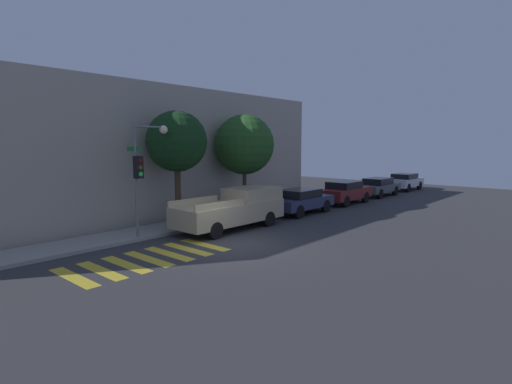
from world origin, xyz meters
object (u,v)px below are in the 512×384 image
object	(u,v)px
sedan_near_corner	(301,200)
tree_near_corner	(177,142)
sedan_middle	(345,192)
traffic_light_pole	(144,161)
sedan_far_end	(378,186)
pickup_truck	(234,208)
tree_midblock	(244,145)
sedan_tail_of_row	(405,181)

from	to	relation	value
sedan_near_corner	tree_near_corner	size ratio (longest dim) A/B	0.78
sedan_middle	tree_near_corner	size ratio (longest dim) A/B	0.79
traffic_light_pole	sedan_middle	xyz separation A→B (m)	(14.54, -1.27, -2.46)
traffic_light_pole	sedan_far_end	distance (m)	19.93
pickup_truck	sedan_near_corner	bearing A→B (deg)	0.00
sedan_middle	tree_midblock	size ratio (longest dim) A/B	0.78
pickup_truck	sedan_near_corner	xyz separation A→B (m)	(5.43, 0.00, -0.19)
traffic_light_pole	sedan_far_end	bearing A→B (deg)	-3.67
tree_near_corner	sedan_middle	bearing A→B (deg)	-10.54
pickup_truck	tree_midblock	xyz separation A→B (m)	(3.11, 2.25, 2.98)
sedan_tail_of_row	tree_midblock	size ratio (longest dim) A/B	0.77
tree_near_corner	tree_midblock	distance (m)	4.67
pickup_truck	tree_midblock	world-z (taller)	tree_midblock
sedan_middle	pickup_truck	bearing A→B (deg)	-180.00
sedan_far_end	tree_near_corner	xyz separation A→B (m)	(-17.29, 2.25, 3.32)
tree_near_corner	tree_midblock	bearing A→B (deg)	0.00
sedan_tail_of_row	tree_midblock	xyz separation A→B (m)	(-17.94, 2.25, 3.15)
pickup_truck	tree_near_corner	world-z (taller)	tree_near_corner
sedan_near_corner	sedan_middle	distance (m)	5.11
sedan_tail_of_row	tree_near_corner	bearing A→B (deg)	174.32
traffic_light_pole	sedan_near_corner	distance (m)	9.84
pickup_truck	tree_midblock	distance (m)	4.86
sedan_far_end	tree_near_corner	size ratio (longest dim) A/B	0.80
sedan_middle	tree_midblock	distance (m)	8.37
sedan_middle	sedan_tail_of_row	xyz separation A→B (m)	(10.51, -0.00, -0.03)
pickup_truck	sedan_far_end	distance (m)	15.74
sedan_middle	sedan_far_end	xyz separation A→B (m)	(5.19, 0.00, -0.06)
pickup_truck	sedan_near_corner	world-z (taller)	pickup_truck
sedan_far_end	tree_near_corner	world-z (taller)	tree_near_corner
traffic_light_pole	pickup_truck	bearing A→B (deg)	-17.57
traffic_light_pole	sedan_far_end	size ratio (longest dim) A/B	1.09
sedan_middle	sedan_far_end	bearing A→B (deg)	0.00
traffic_light_pole	sedan_far_end	xyz separation A→B (m)	(19.74, -1.27, -2.51)
sedan_near_corner	sedan_tail_of_row	xyz separation A→B (m)	(15.63, -0.00, 0.02)
traffic_light_pole	tree_near_corner	size ratio (longest dim) A/B	0.87
sedan_middle	sedan_far_end	size ratio (longest dim) A/B	0.98
sedan_far_end	tree_midblock	xyz separation A→B (m)	(-12.62, 2.25, 3.18)
tree_midblock	tree_near_corner	bearing A→B (deg)	180.00
traffic_light_pole	tree_near_corner	world-z (taller)	tree_near_corner
sedan_near_corner	tree_midblock	distance (m)	4.53
sedan_far_end	sedan_tail_of_row	distance (m)	5.32
sedan_tail_of_row	tree_near_corner	distance (m)	22.96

